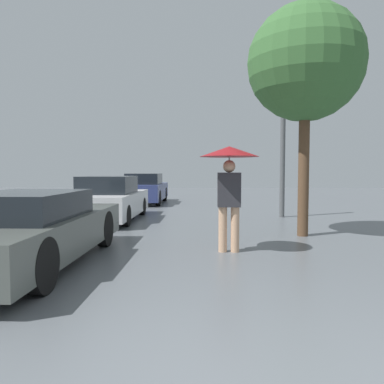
{
  "coord_description": "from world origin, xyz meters",
  "views": [
    {
      "loc": [
        -0.52,
        -2.11,
        1.44
      ],
      "look_at": [
        -0.73,
        4.51,
        1.07
      ],
      "focal_mm": 35.0,
      "sensor_mm": 36.0,
      "label": 1
    }
  ],
  "objects": [
    {
      "name": "street_lamp",
      "position": [
        1.93,
        9.6,
        2.26
      ],
      "size": [
        0.26,
        0.26,
        4.11
      ],
      "color": "#515456",
      "rests_on": "ground_plane"
    },
    {
      "name": "pedestrian",
      "position": [
        -0.07,
        4.51,
        1.48
      ],
      "size": [
        1.05,
        1.05,
        1.88
      ],
      "color": "tan",
      "rests_on": "ground_plane"
    },
    {
      "name": "parked_car_nearest",
      "position": [
        -3.15,
        3.5,
        0.55
      ],
      "size": [
        1.65,
        4.52,
        1.13
      ],
      "color": "#4C514C",
      "rests_on": "ground_plane"
    },
    {
      "name": "tree",
      "position": [
        1.69,
        6.22,
        3.76
      ],
      "size": [
        2.52,
        2.52,
        5.04
      ],
      "color": "brown",
      "rests_on": "ground_plane"
    },
    {
      "name": "parked_car_middle",
      "position": [
        -3.27,
        8.75,
        0.59
      ],
      "size": [
        1.64,
        4.15,
        1.29
      ],
      "color": "silver",
      "rests_on": "ground_plane"
    },
    {
      "name": "parked_car_farthest",
      "position": [
        -3.14,
        14.51,
        0.62
      ],
      "size": [
        1.67,
        4.12,
        1.33
      ],
      "color": "navy",
      "rests_on": "ground_plane"
    }
  ]
}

